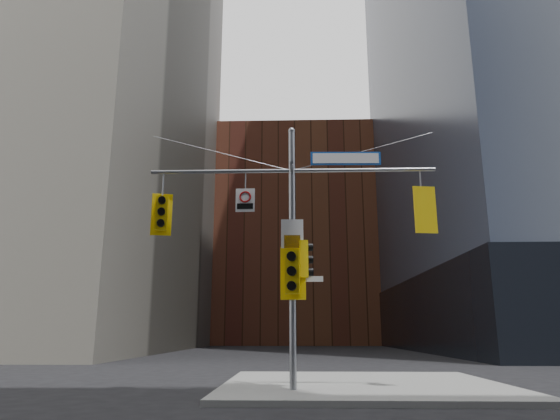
# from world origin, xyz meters

# --- Properties ---
(ground) EXTENTS (160.00, 160.00, 0.00)m
(ground) POSITION_xyz_m (0.00, 0.00, 0.00)
(ground) COLOR black
(ground) RESTS_ON ground
(sidewalk_corner) EXTENTS (8.00, 8.00, 0.15)m
(sidewalk_corner) POSITION_xyz_m (2.00, 4.00, 0.07)
(sidewalk_corner) COLOR gray
(sidewalk_corner) RESTS_ON ground
(brick_midrise) EXTENTS (26.00, 20.00, 28.00)m
(brick_midrise) POSITION_xyz_m (0.00, 58.00, 14.00)
(brick_midrise) COLOR brown
(brick_midrise) RESTS_ON ground
(signal_assembly) EXTENTS (8.00, 0.80, 7.30)m
(signal_assembly) POSITION_xyz_m (0.00, 1.99, 4.42)
(signal_assembly) COLOR gray
(signal_assembly) RESTS_ON ground
(traffic_light_west_arm) EXTENTS (0.57, 0.52, 1.20)m
(traffic_light_west_arm) POSITION_xyz_m (-3.64, 2.01, 4.80)
(traffic_light_west_arm) COLOR yellow
(traffic_light_west_arm) RESTS_ON ground
(traffic_light_east_arm) EXTENTS (0.62, 0.54, 1.30)m
(traffic_light_east_arm) POSITION_xyz_m (3.58, 1.99, 4.80)
(traffic_light_east_arm) COLOR yellow
(traffic_light_east_arm) RESTS_ON ground
(traffic_light_pole_side) EXTENTS (0.43, 0.37, 1.01)m
(traffic_light_pole_side) POSITION_xyz_m (0.32, 2.01, 3.49)
(traffic_light_pole_side) COLOR yellow
(traffic_light_pole_side) RESTS_ON ground
(traffic_light_pole_front) EXTENTS (0.68, 0.56, 1.42)m
(traffic_light_pole_front) POSITION_xyz_m (0.00, 1.73, 3.11)
(traffic_light_pole_front) COLOR yellow
(traffic_light_pole_front) RESTS_ON ground
(street_sign_blade) EXTENTS (1.98, 0.10, 0.38)m
(street_sign_blade) POSITION_xyz_m (1.52, 2.00, 6.35)
(street_sign_blade) COLOR #11439E
(street_sign_blade) RESTS_ON ground
(regulatory_sign_arm) EXTENTS (0.53, 0.07, 0.67)m
(regulatory_sign_arm) POSITION_xyz_m (-1.30, 1.97, 5.17)
(regulatory_sign_arm) COLOR silver
(regulatory_sign_arm) RESTS_ON ground
(regulatory_sign_pole) EXTENTS (0.60, 0.07, 0.79)m
(regulatory_sign_pole) POSITION_xyz_m (0.00, 1.88, 4.15)
(regulatory_sign_pole) COLOR silver
(regulatory_sign_pole) RESTS_ON ground
(street_blade_ew) EXTENTS (0.74, 0.06, 0.15)m
(street_blade_ew) POSITION_xyz_m (0.45, 2.00, 2.96)
(street_blade_ew) COLOR silver
(street_blade_ew) RESTS_ON ground
(street_blade_ns) EXTENTS (0.05, 0.74, 0.15)m
(street_blade_ns) POSITION_xyz_m (0.00, 2.45, 2.94)
(street_blade_ns) COLOR #145926
(street_blade_ns) RESTS_ON ground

